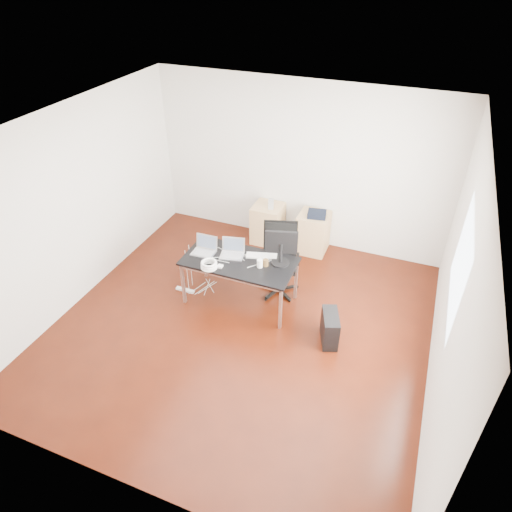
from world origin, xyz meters
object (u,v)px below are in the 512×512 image
at_px(desk, 239,263).
at_px(pc_tower, 330,328).
at_px(filing_cabinet_right, 313,233).
at_px(filing_cabinet_left, 268,223).
at_px(office_chair, 280,256).

relative_size(desk, pc_tower, 3.56).
distance_m(filing_cabinet_right, pc_tower, 2.20).
distance_m(desk, filing_cabinet_right, 1.85).
bearing_deg(filing_cabinet_left, office_chair, -62.26).
xyz_separation_m(desk, filing_cabinet_right, (0.62, 1.71, -0.33)).
relative_size(filing_cabinet_right, pc_tower, 1.56).
distance_m(office_chair, pc_tower, 1.36).
distance_m(desk, office_chair, 0.67).
bearing_deg(office_chair, filing_cabinet_left, 100.35).
bearing_deg(desk, pc_tower, -12.75).
height_order(desk, filing_cabinet_left, desk).
height_order(desk, office_chair, office_chair).
distance_m(office_chair, filing_cabinet_right, 1.25).
bearing_deg(desk, office_chair, 48.82).
relative_size(office_chair, filing_cabinet_right, 1.54).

